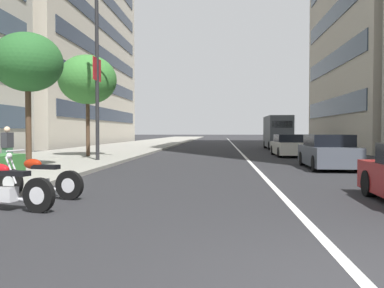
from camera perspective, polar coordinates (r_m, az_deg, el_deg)
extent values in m
cube|color=gray|center=(35.11, -10.46, -0.69)|extent=(160.00, 8.06, 0.15)
cube|color=silver|center=(39.02, 6.16, -0.53)|extent=(110.00, 0.16, 0.01)
cylinder|color=black|center=(8.39, -20.42, -6.65)|extent=(0.28, 0.67, 0.67)
cylinder|color=silver|center=(8.39, -20.42, -6.65)|extent=(0.21, 0.35, 0.33)
cube|color=silver|center=(8.88, -24.26, -6.34)|extent=(0.35, 0.43, 0.28)
cube|color=black|center=(8.71, -23.42, -3.73)|extent=(0.37, 0.67, 0.10)
cylinder|color=silver|center=(8.82, -22.28, -7.14)|extent=(0.26, 0.69, 0.16)
cylinder|color=black|center=(10.67, -23.84, -4.93)|extent=(0.26, 0.67, 0.66)
cylinder|color=silver|center=(10.67, -23.84, -4.93)|extent=(0.20, 0.35, 0.33)
cylinder|color=black|center=(9.73, -16.59, -5.48)|extent=(0.26, 0.67, 0.66)
cylinder|color=silver|center=(9.73, -16.59, -5.48)|extent=(0.20, 0.35, 0.33)
cube|color=silver|center=(10.18, -20.38, -5.29)|extent=(0.33, 0.43, 0.28)
cube|color=black|center=(10.03, -19.58, -3.00)|extent=(0.35, 0.67, 0.10)
ellipsoid|color=#991E0A|center=(10.24, -21.17, -2.58)|extent=(0.33, 0.50, 0.24)
cylinder|color=silver|center=(10.53, -23.77, -3.33)|extent=(0.11, 0.32, 0.64)
cylinder|color=silver|center=(10.64, -23.28, -3.28)|extent=(0.11, 0.32, 0.64)
cylinder|color=silver|center=(10.51, -23.22, -0.86)|extent=(0.59, 0.16, 0.04)
sphere|color=silver|center=(10.63, -23.96, -1.49)|extent=(0.14, 0.14, 0.14)
cylinder|color=silver|center=(10.15, -18.62, -5.96)|extent=(0.23, 0.69, 0.16)
cylinder|color=black|center=(10.67, 23.28, -5.03)|extent=(0.63, 0.25, 0.62)
cube|color=#4C515B|center=(18.10, 18.25, -1.52)|extent=(4.38, 1.85, 0.78)
cube|color=black|center=(18.02, 18.31, 0.48)|extent=(2.46, 1.67, 0.49)
cylinder|color=black|center=(19.36, 15.01, -1.97)|extent=(0.63, 0.23, 0.62)
cylinder|color=black|center=(19.69, 19.57, -1.95)|extent=(0.63, 0.23, 0.62)
cylinder|color=black|center=(16.56, 16.67, -2.60)|extent=(0.63, 0.23, 0.62)
cylinder|color=black|center=(16.94, 21.95, -2.56)|extent=(0.63, 0.23, 0.62)
cube|color=beige|center=(26.52, 13.31, -0.52)|extent=(4.49, 1.84, 0.74)
cube|color=black|center=(26.48, 13.33, 0.79)|extent=(2.45, 1.68, 0.47)
cylinder|color=black|center=(27.86, 11.13, -0.83)|extent=(0.62, 0.22, 0.62)
cylinder|color=black|center=(28.13, 14.45, -0.83)|extent=(0.62, 0.22, 0.62)
cylinder|color=black|center=(24.94, 12.02, -1.13)|extent=(0.62, 0.22, 0.62)
cylinder|color=black|center=(25.23, 15.72, -1.13)|extent=(0.62, 0.22, 0.62)
cube|color=#4C5156|center=(36.83, 11.77, 1.72)|extent=(5.10, 1.99, 2.67)
cube|color=black|center=(34.34, 12.37, 2.69)|extent=(0.05, 1.65, 0.56)
cylinder|color=black|center=(38.45, 10.10, -0.05)|extent=(0.72, 0.26, 0.72)
cylinder|color=black|center=(38.69, 12.69, -0.06)|extent=(0.72, 0.26, 0.72)
cylinder|color=black|center=(35.02, 10.73, -0.23)|extent=(0.72, 0.26, 0.72)
cylinder|color=black|center=(35.28, 13.57, -0.23)|extent=(0.72, 0.26, 0.72)
cylinder|color=#232326|center=(20.87, -13.00, 9.13)|extent=(0.18, 0.18, 8.18)
cube|color=#B21E23|center=(20.58, -13.29, 10.15)|extent=(0.56, 0.03, 1.10)
cube|color=#B21E23|center=(21.24, -12.72, 9.89)|extent=(0.56, 0.03, 1.10)
cylinder|color=#473323|center=(17.08, -21.68, 2.07)|extent=(0.22, 0.22, 3.06)
ellipsoid|color=#265B28|center=(17.29, -21.77, 10.46)|extent=(2.65, 2.65, 2.25)
cylinder|color=#473323|center=(24.19, -14.20, 2.07)|extent=(0.22, 0.22, 3.11)
ellipsoid|color=#387A33|center=(24.37, -14.25, 8.62)|extent=(3.27, 3.27, 2.78)
cube|color=#3F724C|center=(16.42, -24.16, -1.87)|extent=(0.35, 0.28, 0.80)
cube|color=#2D2D33|center=(16.39, -24.19, 0.50)|extent=(0.43, 0.31, 0.55)
sphere|color=beige|center=(16.39, -24.21, 1.85)|extent=(0.22, 0.22, 0.22)
cube|color=#384756|center=(37.93, 18.78, 4.87)|extent=(17.23, 0.08, 1.50)
cube|color=#384756|center=(38.36, 18.84, 10.78)|extent=(17.23, 0.08, 1.50)
cube|color=#384756|center=(39.18, 18.90, 16.50)|extent=(17.23, 0.08, 1.50)
cube|color=#232D3D|center=(50.64, -11.79, 4.01)|extent=(29.88, 0.08, 1.50)
cube|color=#232D3D|center=(50.91, -11.81, 7.96)|extent=(29.88, 0.08, 1.50)
cube|color=#232D3D|center=(51.41, -11.84, 11.85)|extent=(29.88, 0.08, 1.50)
cube|color=#232D3D|center=(52.14, -11.86, 15.64)|extent=(29.88, 0.08, 1.50)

